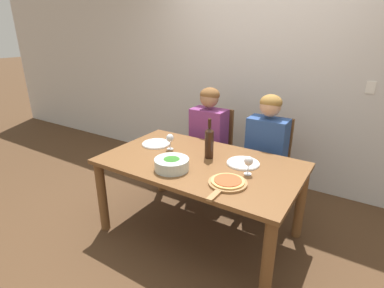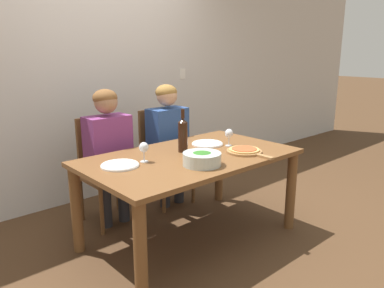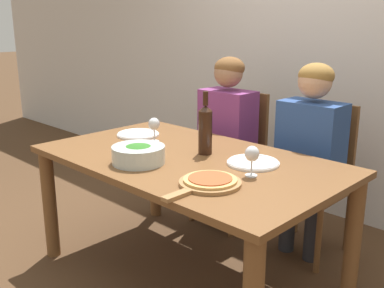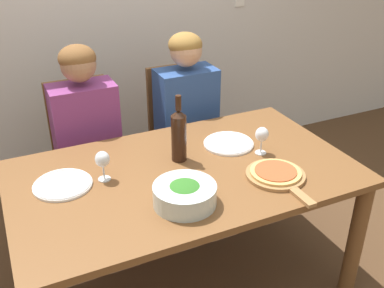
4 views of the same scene
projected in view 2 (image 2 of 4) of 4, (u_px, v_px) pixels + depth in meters
name	position (u px, v px, depth m)	size (l,w,h in m)	color
ground_plane	(190.00, 238.00, 3.13)	(40.00, 40.00, 0.00)	#4C331E
back_wall	(99.00, 68.00, 3.82)	(10.00, 0.06, 2.70)	silver
dining_table	(190.00, 168.00, 2.98)	(1.68, 0.99, 0.72)	brown
chair_left	(104.00, 167.00, 3.40)	(0.42, 0.42, 0.95)	brown
chair_right	(162.00, 154.00, 3.82)	(0.42, 0.42, 0.95)	brown
person_woman	(109.00, 145.00, 3.26)	(0.47, 0.51, 1.21)	#28282D
person_man	(169.00, 134.00, 3.68)	(0.47, 0.51, 1.21)	#28282D
wine_bottle	(183.00, 134.00, 3.02)	(0.08, 0.08, 0.35)	black
broccoli_bowl	(202.00, 159.00, 2.69)	(0.28, 0.28, 0.10)	silver
dinner_plate_left	(120.00, 165.00, 2.67)	(0.27, 0.27, 0.02)	white
dinner_plate_right	(207.00, 144.00, 3.28)	(0.27, 0.27, 0.02)	white
pizza_on_board	(245.00, 151.00, 3.02)	(0.29, 0.43, 0.04)	#9E7042
wine_glass_left	(144.00, 148.00, 2.75)	(0.07, 0.07, 0.15)	silver
wine_glass_right	(229.00, 134.00, 3.21)	(0.07, 0.07, 0.15)	silver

